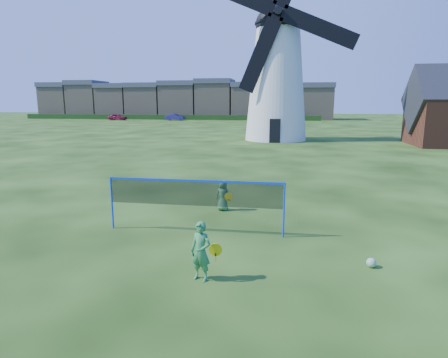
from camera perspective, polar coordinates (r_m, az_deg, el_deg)
ground at (r=10.95m, az=-1.45°, el=-8.20°), size 220.00×220.00×0.00m
windmill at (r=37.66m, az=7.95°, el=15.25°), size 13.91×5.88×18.31m
badminton_net at (r=10.76m, az=-4.40°, el=-2.25°), size 5.05×0.05×1.55m
player_girl at (r=8.08m, az=-3.47°, el=-10.78°), size 0.69×0.44×1.27m
player_boy at (r=13.09m, az=-0.14°, el=-2.46°), size 0.65×0.45×1.06m
play_ball at (r=9.45m, az=21.21°, el=-11.61°), size 0.22×0.22×0.22m
terraced_houses at (r=85.10m, az=-6.46°, el=11.66°), size 63.82×8.40×8.27m
hedge at (r=79.85m, az=-8.67°, el=9.15°), size 62.00×0.80×1.00m
car_left at (r=79.29m, az=-15.66°, el=8.93°), size 3.75×1.69×1.25m
car_right at (r=76.31m, az=-7.36°, el=9.18°), size 3.87×1.52×1.25m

